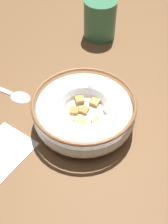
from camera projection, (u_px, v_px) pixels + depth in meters
ground_plane at (84, 126)px, 54.49cm from camera, size 133.47×133.47×2.00cm
cereal_bowl at (84, 112)px, 51.44cm from camera, size 18.33×18.33×5.75cm
spoon at (14, 94)px, 58.23cm from camera, size 3.64×13.59×0.80cm
coffee_mug at (100, 18)px, 69.15cm from camera, size 10.69×7.71×9.21cm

